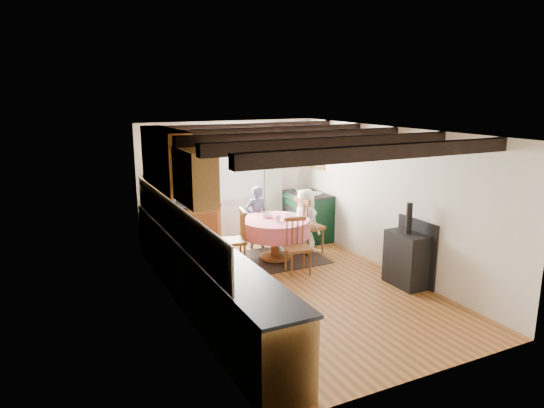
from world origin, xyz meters
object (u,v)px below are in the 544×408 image
cast_iron_stove (407,245)px  child_right (305,221)px  chair_left (233,239)px  child_far (256,217)px  chair_right (310,225)px  cup (278,218)px  dining_table (275,239)px  chair_near (298,246)px  aga_range (307,215)px

cast_iron_stove → child_right: cast_iron_stove is taller
chair_left → child_far: bearing=145.6°
chair_right → cup: size_ratio=9.68×
dining_table → cast_iron_stove: size_ratio=0.93×
cast_iron_stove → chair_right: bearing=104.3°
chair_right → cup: 0.85m
cast_iron_stove → child_far: 3.03m
chair_left → chair_right: (1.58, 0.12, 0.03)m
chair_near → cast_iron_stove: size_ratio=0.71×
aga_range → cast_iron_stove: cast_iron_stove is taller
cast_iron_stove → chair_near: bearing=136.5°
chair_near → chair_left: chair_left is taller
aga_range → cast_iron_stove: 2.85m
chair_near → aga_range: (1.14, 1.65, 0.02)m
chair_right → cast_iron_stove: (0.52, -2.06, 0.13)m
dining_table → child_right: (0.68, 0.10, 0.24)m
cast_iron_stove → aga_range: bearing=92.2°
chair_right → cast_iron_stove: 2.12m
cast_iron_stove → child_right: (-0.60, 2.08, -0.05)m
dining_table → cup: 0.44m
child_far → child_right: size_ratio=1.00×
chair_left → aga_range: chair_left is taller
chair_left → cast_iron_stove: (2.11, -1.93, 0.15)m
chair_left → aga_range: bearing=125.1°
dining_table → chair_left: chair_left is taller
chair_right → aga_range: 0.89m
cast_iron_stove → cup: cast_iron_stove is taller
child_right → aga_range: bearing=-51.0°
child_far → cup: 0.91m
child_far → chair_left: bearing=49.7°
child_far → cup: (0.01, -0.89, 0.18)m
child_far → aga_range: bearing=-169.8°
chair_near → child_right: child_right is taller
chair_right → child_far: size_ratio=0.87×
cast_iron_stove → cup: bearing=125.2°
chair_left → child_right: bearing=106.3°
chair_near → chair_left: 1.13m
cup → dining_table: bearing=82.8°
cup → child_right: bearing=19.4°
cast_iron_stove → child_right: size_ratio=1.09×
dining_table → chair_near: 0.79m
aga_range → chair_near: bearing=-124.7°
child_right → dining_table: bearing=80.6°
chair_left → chair_right: 1.59m
chair_near → cast_iron_stove: cast_iron_stove is taller
chair_near → cup: 0.73m
chair_right → child_right: size_ratio=0.87×
dining_table → chair_left: 0.84m
chair_near → chair_right: 1.13m
aga_range → chair_right: bearing=-117.7°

